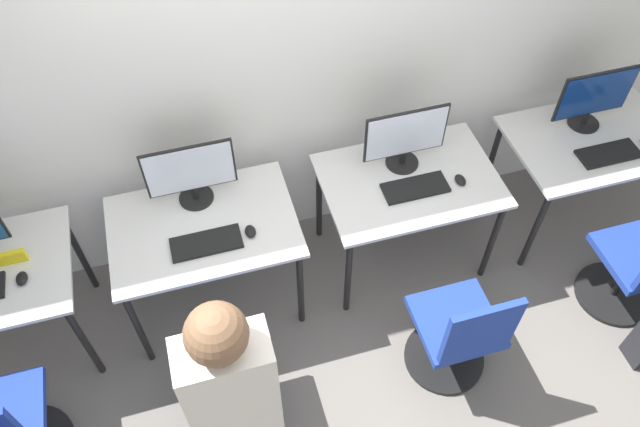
{
  "coord_description": "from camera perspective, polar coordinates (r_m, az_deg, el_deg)",
  "views": [
    {
      "loc": [
        -0.59,
        -1.87,
        3.51
      ],
      "look_at": [
        0.0,
        0.15,
        0.91
      ],
      "focal_mm": 35.0,
      "sensor_mm": 36.0,
      "label": 1
    }
  ],
  "objects": [
    {
      "name": "office_chair_far_right",
      "position": [
        4.23,
        27.19,
        -4.55
      ],
      "size": [
        0.48,
        0.48,
        0.91
      ],
      "color": "black",
      "rests_on": "ground_plane"
    },
    {
      "name": "keyboard_right",
      "position": [
        3.69,
        8.7,
        2.34
      ],
      "size": [
        0.39,
        0.16,
        0.02
      ],
      "color": "black",
      "rests_on": "desk_right"
    },
    {
      "name": "office_chair_left",
      "position": [
        3.44,
        -8.4,
        -15.43
      ],
      "size": [
        0.48,
        0.48,
        0.91
      ],
      "color": "black",
      "rests_on": "ground_plane"
    },
    {
      "name": "desk_right",
      "position": [
        3.81,
        8.1,
        2.24
      ],
      "size": [
        1.05,
        0.73,
        0.76
      ],
      "color": "silver",
      "rests_on": "ground_plane"
    },
    {
      "name": "person_left",
      "position": [
        2.77,
        -7.63,
        -17.3
      ],
      "size": [
        0.36,
        0.23,
        1.73
      ],
      "color": "#232328",
      "rests_on": "ground_plane"
    },
    {
      "name": "monitor_far_right",
      "position": [
        4.25,
        23.77,
        9.67
      ],
      "size": [
        0.5,
        0.2,
        0.41
      ],
      "color": "black",
      "rests_on": "desk_far_right"
    },
    {
      "name": "keyboard_far_right",
      "position": [
        4.22,
        24.88,
        4.98
      ],
      "size": [
        0.39,
        0.16,
        0.02
      ],
      "color": "black",
      "rests_on": "desk_far_right"
    },
    {
      "name": "mouse_left",
      "position": [
        3.46,
        -6.38,
        -1.64
      ],
      "size": [
        0.06,
        0.09,
        0.03
      ],
      "color": "black",
      "rests_on": "desk_left"
    },
    {
      "name": "wall_back",
      "position": [
        3.49,
        -3.33,
        13.88
      ],
      "size": [
        12.0,
        0.05,
        2.8
      ],
      "color": "silver",
      "rests_on": "ground_plane"
    },
    {
      "name": "mouse_right",
      "position": [
        3.77,
        12.71,
        3.01
      ],
      "size": [
        0.06,
        0.09,
        0.03
      ],
      "color": "black",
      "rests_on": "desk_right"
    },
    {
      "name": "monitor_left",
      "position": [
        3.52,
        -11.75,
        3.65
      ],
      "size": [
        0.5,
        0.2,
        0.41
      ],
      "color": "black",
      "rests_on": "desk_left"
    },
    {
      "name": "desk_left",
      "position": [
        3.61,
        -10.49,
        -1.92
      ],
      "size": [
        1.05,
        0.73,
        0.76
      ],
      "color": "silver",
      "rests_on": "ground_plane"
    },
    {
      "name": "monitor_right",
      "position": [
        3.68,
        7.82,
        6.91
      ],
      "size": [
        0.5,
        0.2,
        0.41
      ],
      "color": "black",
      "rests_on": "desk_right"
    },
    {
      "name": "office_chair_right",
      "position": [
        3.62,
        12.48,
        -10.9
      ],
      "size": [
        0.48,
        0.48,
        0.91
      ],
      "color": "black",
      "rests_on": "ground_plane"
    },
    {
      "name": "keyboard_left",
      "position": [
        3.45,
        -10.35,
        -2.68
      ],
      "size": [
        0.39,
        0.16,
        0.02
      ],
      "color": "black",
      "rests_on": "desk_left"
    },
    {
      "name": "desk_far_right",
      "position": [
        4.36,
        23.46,
        5.5
      ],
      "size": [
        1.05,
        0.73,
        0.76
      ],
      "color": "silver",
      "rests_on": "ground_plane"
    },
    {
      "name": "mouse_far_left",
      "position": [
        3.61,
        -25.61,
        -5.38
      ],
      "size": [
        0.06,
        0.09,
        0.03
      ],
      "color": "black",
      "rests_on": "desk_far_left"
    },
    {
      "name": "placard_far_left",
      "position": [
        3.69,
        -26.45,
        -3.63
      ],
      "size": [
        0.16,
        0.03,
        0.08
      ],
      "color": "yellow",
      "rests_on": "desk_far_left"
    },
    {
      "name": "ground_plane",
      "position": [
        4.02,
        0.59,
        -9.71
      ],
      "size": [
        20.0,
        20.0,
        0.0
      ],
      "primitive_type": "plane",
      "color": "slate"
    }
  ]
}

